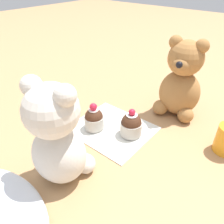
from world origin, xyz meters
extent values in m
plane|color=tan|center=(0.00, 0.00, 0.00)|extent=(4.00, 4.00, 0.00)
cube|color=silver|center=(0.00, 0.00, 0.00)|extent=(0.20, 0.18, 0.01)
ellipsoid|color=silver|center=(-0.02, 0.19, 0.06)|extent=(0.13, 0.12, 0.12)
sphere|color=silver|center=(-0.02, 0.19, 0.16)|extent=(0.10, 0.10, 0.10)
ellipsoid|color=silver|center=(-0.01, 0.15, 0.16)|extent=(0.06, 0.05, 0.04)
sphere|color=black|center=(-0.01, 0.13, 0.16)|extent=(0.02, 0.02, 0.02)
sphere|color=silver|center=(-0.06, 0.18, 0.20)|extent=(0.04, 0.04, 0.04)
sphere|color=silver|center=(0.01, 0.19, 0.20)|extent=(0.04, 0.04, 0.04)
sphere|color=silver|center=(-0.05, 0.15, 0.02)|extent=(0.04, 0.04, 0.04)
sphere|color=silver|center=(0.02, 0.16, 0.02)|extent=(0.04, 0.04, 0.04)
ellipsoid|color=#A3703D|center=(-0.09, -0.19, 0.07)|extent=(0.13, 0.12, 0.13)
sphere|color=#A3703D|center=(-0.09, -0.19, 0.17)|extent=(0.09, 0.09, 0.09)
ellipsoid|color=#A3703D|center=(-0.10, -0.15, 0.16)|extent=(0.05, 0.04, 0.04)
sphere|color=black|center=(-0.10, -0.14, 0.17)|extent=(0.02, 0.02, 0.02)
sphere|color=#A3703D|center=(-0.06, -0.18, 0.20)|extent=(0.04, 0.04, 0.04)
sphere|color=#A3703D|center=(-0.13, -0.19, 0.20)|extent=(0.04, 0.04, 0.04)
sphere|color=#A3703D|center=(-0.06, -0.15, 0.02)|extent=(0.04, 0.04, 0.04)
sphere|color=#A3703D|center=(-0.13, -0.16, 0.02)|extent=(0.04, 0.04, 0.04)
cylinder|color=#B2ADA3|center=(0.04, 0.03, 0.02)|extent=(0.05, 0.05, 0.03)
sphere|color=#472819|center=(0.04, 0.03, 0.04)|extent=(0.05, 0.05, 0.05)
cylinder|color=white|center=(0.04, 0.03, 0.06)|extent=(0.03, 0.03, 0.00)
sphere|color=red|center=(0.04, 0.03, 0.07)|extent=(0.02, 0.02, 0.02)
cylinder|color=#B2ADA3|center=(-0.05, -0.01, 0.02)|extent=(0.06, 0.06, 0.03)
sphere|color=#472819|center=(-0.05, -0.01, 0.04)|extent=(0.05, 0.05, 0.05)
cylinder|color=white|center=(-0.05, -0.01, 0.06)|extent=(0.03, 0.03, 0.00)
sphere|color=red|center=(-0.05, -0.01, 0.07)|extent=(0.02, 0.02, 0.02)
camera|label=1|loc=(-0.30, 0.36, 0.37)|focal=35.00mm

